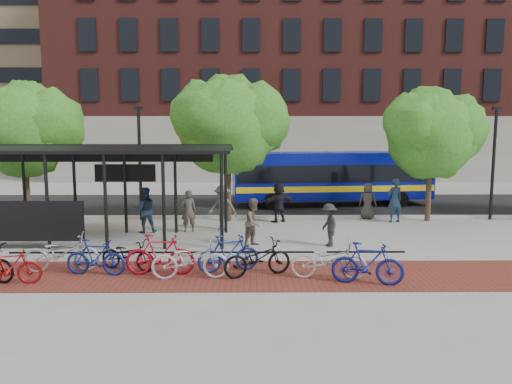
{
  "coord_description": "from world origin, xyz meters",
  "views": [
    {
      "loc": [
        -1.96,
        -18.86,
        4.24
      ],
      "look_at": [
        -1.79,
        1.18,
        1.6
      ],
      "focal_mm": 35.0,
      "sensor_mm": 36.0,
      "label": 1
    }
  ],
  "objects_px": {
    "tree_a": "(26,126)",
    "bus": "(332,175)",
    "pedestrian_3": "(222,208)",
    "pedestrian_7": "(395,200)",
    "bike_3": "(96,257)",
    "pedestrian_1": "(189,211)",
    "bike_6": "(190,259)",
    "bike_5": "(160,255)",
    "bike_1": "(9,267)",
    "lamp_post_right": "(494,160)",
    "bike_7": "(228,253)",
    "bike_8": "(257,258)",
    "bike_10": "(329,260)",
    "pedestrian_8": "(254,222)",
    "tree_c": "(433,131)",
    "pedestrian_9": "(329,225)",
    "pedestrian_6": "(368,201)",
    "bus_shelter": "(84,160)",
    "tree_b": "(230,121)",
    "pedestrian_2": "(145,210)",
    "bike_2": "(61,253)",
    "pedestrian_5": "(279,202)",
    "bike_11": "(367,264)",
    "lamp_post_left": "(140,160)"
  },
  "relations": [
    {
      "from": "bike_1",
      "to": "lamp_post_right",
      "type": "bearing_deg",
      "value": -75.06
    },
    {
      "from": "tree_a",
      "to": "bike_11",
      "type": "bearing_deg",
      "value": -35.17
    },
    {
      "from": "pedestrian_3",
      "to": "bike_6",
      "type": "bearing_deg",
      "value": -79.79
    },
    {
      "from": "pedestrian_5",
      "to": "pedestrian_9",
      "type": "distance_m",
      "value": 4.82
    },
    {
      "from": "lamp_post_left",
      "to": "bike_11",
      "type": "xyz_separation_m",
      "value": [
        8.15,
        -9.45,
        -2.17
      ]
    },
    {
      "from": "bike_3",
      "to": "bike_6",
      "type": "xyz_separation_m",
      "value": [
        2.75,
        -0.38,
        0.04
      ]
    },
    {
      "from": "bus_shelter",
      "to": "bike_1",
      "type": "height_order",
      "value": "bus_shelter"
    },
    {
      "from": "pedestrian_1",
      "to": "bike_3",
      "type": "bearing_deg",
      "value": 60.09
    },
    {
      "from": "bike_3",
      "to": "pedestrian_1",
      "type": "xyz_separation_m",
      "value": [
        1.91,
        5.94,
        0.33
      ]
    },
    {
      "from": "tree_c",
      "to": "pedestrian_3",
      "type": "bearing_deg",
      "value": -167.69
    },
    {
      "from": "tree_a",
      "to": "bus",
      "type": "relative_size",
      "value": 0.57
    },
    {
      "from": "pedestrian_2",
      "to": "bus_shelter",
      "type": "bearing_deg",
      "value": 18.53
    },
    {
      "from": "tree_b",
      "to": "pedestrian_9",
      "type": "distance_m",
      "value": 7.12
    },
    {
      "from": "bike_5",
      "to": "pedestrian_8",
      "type": "bearing_deg",
      "value": -38.36
    },
    {
      "from": "tree_b",
      "to": "bike_2",
      "type": "distance_m",
      "value": 9.98
    },
    {
      "from": "bike_1",
      "to": "bike_10",
      "type": "xyz_separation_m",
      "value": [
        8.64,
        0.49,
        0.06
      ]
    },
    {
      "from": "bike_8",
      "to": "pedestrian_8",
      "type": "relative_size",
      "value": 1.18
    },
    {
      "from": "bike_2",
      "to": "pedestrian_8",
      "type": "relative_size",
      "value": 1.26
    },
    {
      "from": "pedestrian_1",
      "to": "tree_c",
      "type": "bearing_deg",
      "value": -179.52
    },
    {
      "from": "pedestrian_1",
      "to": "bus_shelter",
      "type": "bearing_deg",
      "value": 9.97
    },
    {
      "from": "pedestrian_3",
      "to": "pedestrian_7",
      "type": "relative_size",
      "value": 0.94
    },
    {
      "from": "bus_shelter",
      "to": "bike_6",
      "type": "distance_m",
      "value": 7.02
    },
    {
      "from": "pedestrian_9",
      "to": "pedestrian_6",
      "type": "bearing_deg",
      "value": 140.7
    },
    {
      "from": "pedestrian_7",
      "to": "pedestrian_1",
      "type": "bearing_deg",
      "value": -4.86
    },
    {
      "from": "pedestrian_3",
      "to": "lamp_post_right",
      "type": "bearing_deg",
      "value": 25.2
    },
    {
      "from": "tree_b",
      "to": "bike_3",
      "type": "relative_size",
      "value": 3.7
    },
    {
      "from": "lamp_post_right",
      "to": "bike_2",
      "type": "relative_size",
      "value": 2.38
    },
    {
      "from": "bike_5",
      "to": "pedestrian_5",
      "type": "height_order",
      "value": "pedestrian_5"
    },
    {
      "from": "bike_7",
      "to": "bike_8",
      "type": "distance_m",
      "value": 0.96
    },
    {
      "from": "pedestrian_1",
      "to": "bike_5",
      "type": "bearing_deg",
      "value": 77.19
    },
    {
      "from": "tree_c",
      "to": "pedestrian_1",
      "type": "height_order",
      "value": "tree_c"
    },
    {
      "from": "tree_b",
      "to": "bike_10",
      "type": "distance_m",
      "value": 10.04
    },
    {
      "from": "tree_a",
      "to": "pedestrian_3",
      "type": "xyz_separation_m",
      "value": [
        8.75,
        -2.02,
        -3.31
      ]
    },
    {
      "from": "bike_11",
      "to": "bike_3",
      "type": "bearing_deg",
      "value": 95.29
    },
    {
      "from": "pedestrian_3",
      "to": "bike_11",
      "type": "bearing_deg",
      "value": -44.37
    },
    {
      "from": "bike_8",
      "to": "pedestrian_5",
      "type": "distance_m",
      "value": 8.22
    },
    {
      "from": "bike_8",
      "to": "pedestrian_3",
      "type": "xyz_separation_m",
      "value": [
        -1.36,
        6.41,
        0.4
      ]
    },
    {
      "from": "bike_3",
      "to": "bike_5",
      "type": "distance_m",
      "value": 1.84
    },
    {
      "from": "bike_2",
      "to": "pedestrian_5",
      "type": "height_order",
      "value": "pedestrian_5"
    },
    {
      "from": "bus",
      "to": "bike_11",
      "type": "xyz_separation_m",
      "value": [
        -1.21,
        -13.71,
        -1.07
      ]
    },
    {
      "from": "bike_7",
      "to": "pedestrian_9",
      "type": "distance_m",
      "value": 4.65
    },
    {
      "from": "bike_1",
      "to": "pedestrian_3",
      "type": "xyz_separation_m",
      "value": [
        5.3,
        7.19,
        0.44
      ]
    },
    {
      "from": "lamp_post_left",
      "to": "bus",
      "type": "height_order",
      "value": "lamp_post_left"
    },
    {
      "from": "lamp_post_right",
      "to": "bike_1",
      "type": "relative_size",
      "value": 3.11
    },
    {
      "from": "bike_10",
      "to": "pedestrian_6",
      "type": "distance_m",
      "value": 9.72
    },
    {
      "from": "pedestrian_6",
      "to": "tree_a",
      "type": "bearing_deg",
      "value": 21.35
    },
    {
      "from": "bike_3",
      "to": "pedestrian_1",
      "type": "height_order",
      "value": "pedestrian_1"
    },
    {
      "from": "bike_3",
      "to": "pedestrian_7",
      "type": "distance_m",
      "value": 13.39
    },
    {
      "from": "bike_1",
      "to": "tree_c",
      "type": "bearing_deg",
      "value": -71.17
    },
    {
      "from": "tree_c",
      "to": "pedestrian_2",
      "type": "distance_m",
      "value": 12.97
    }
  ]
}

